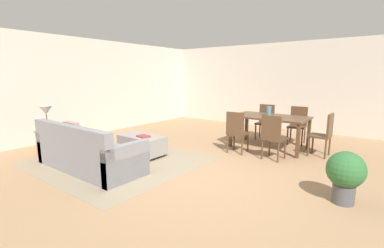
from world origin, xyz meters
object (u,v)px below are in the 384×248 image
at_px(dining_chair_head_east, 324,132).
at_px(vase_centerpiece, 269,111).
at_px(dining_chair_near_left, 237,130).
at_px(dining_chair_far_left, 265,120).
at_px(couch, 87,153).
at_px(dining_table, 270,120).
at_px(side_table, 48,136).
at_px(potted_plant, 346,173).
at_px(dining_chair_near_right, 273,135).
at_px(dining_chair_far_right, 298,123).
at_px(book_on_ottoman, 143,136).
at_px(ottoman_table, 142,144).
at_px(table_lamp, 46,111).

relative_size(dining_chair_head_east, vase_centerpiece, 4.25).
height_order(dining_chair_near_left, dining_chair_far_left, same).
height_order(couch, dining_table, couch).
xyz_separation_m(couch, side_table, (-1.40, -0.02, 0.14)).
xyz_separation_m(dining_table, potted_plant, (1.86, -2.10, -0.26)).
bearing_deg(couch, dining_chair_head_east, 46.49).
bearing_deg(potted_plant, dining_chair_near_right, 139.72).
distance_m(couch, potted_plant, 4.15).
relative_size(side_table, dining_chair_far_right, 0.59).
height_order(dining_chair_far_right, potted_plant, dining_chair_far_right).
height_order(dining_table, dining_chair_near_left, dining_chair_near_left).
relative_size(dining_chair_far_left, vase_centerpiece, 4.25).
xyz_separation_m(couch, dining_chair_near_left, (1.68, 2.55, 0.23)).
distance_m(dining_chair_head_east, book_on_ottoman, 3.78).
height_order(ottoman_table, table_lamp, table_lamp).
xyz_separation_m(couch, dining_chair_near_right, (2.49, 2.54, 0.23)).
xyz_separation_m(dining_chair_far_right, potted_plant, (1.46, -2.96, -0.10)).
xyz_separation_m(table_lamp, vase_centerpiece, (3.43, 3.47, -0.08)).
relative_size(ottoman_table, vase_centerpiece, 4.61).
distance_m(table_lamp, dining_chair_near_right, 4.68).
bearing_deg(dining_chair_head_east, dining_table, -178.81).
height_order(couch, dining_chair_near_right, dining_chair_near_right).
bearing_deg(side_table, dining_chair_far_right, 47.89).
distance_m(side_table, dining_table, 4.89).
bearing_deg(dining_chair_near_right, dining_chair_far_left, 116.23).
relative_size(dining_table, book_on_ottoman, 6.46).
height_order(table_lamp, dining_chair_head_east, table_lamp).
height_order(couch, dining_chair_head_east, dining_chair_head_east).
bearing_deg(dining_chair_far_right, dining_chair_near_right, -89.70).
height_order(side_table, dining_chair_near_left, dining_chair_near_left).
relative_size(ottoman_table, dining_chair_near_right, 1.08).
bearing_deg(table_lamp, dining_chair_near_right, 33.36).
bearing_deg(couch, dining_chair_near_left, 56.65).
bearing_deg(dining_chair_near_left, dining_table, 64.90).
bearing_deg(vase_centerpiece, potted_plant, -48.24).
xyz_separation_m(dining_table, dining_chair_head_east, (1.18, 0.02, -0.15)).
relative_size(ottoman_table, dining_chair_near_left, 1.08).
bearing_deg(dining_chair_head_east, ottoman_table, -144.28).
bearing_deg(book_on_ottoman, dining_chair_far_right, 54.70).
height_order(dining_chair_near_left, dining_chair_far_right, same).
height_order(dining_chair_near_right, dining_chair_far_right, same).
distance_m(ottoman_table, dining_chair_near_right, 2.71).
height_order(dining_chair_far_left, dining_chair_head_east, same).
xyz_separation_m(dining_chair_near_right, book_on_ottoman, (-2.23, -1.40, -0.08)).
distance_m(side_table, dining_chair_far_right, 5.79).
height_order(dining_chair_head_east, vase_centerpiece, vase_centerpiece).
height_order(side_table, table_lamp, table_lamp).
distance_m(side_table, book_on_ottoman, 2.03).
bearing_deg(dining_chair_far_right, vase_centerpiece, -118.38).
bearing_deg(side_table, dining_chair_head_east, 36.52).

